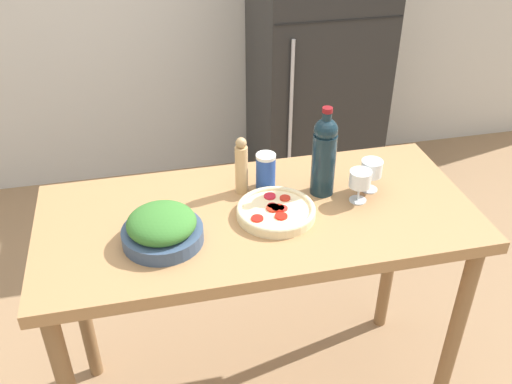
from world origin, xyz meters
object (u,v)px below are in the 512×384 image
Objects in this scene: wine_glass_near at (360,180)px; salt_canister at (266,171)px; refrigerator at (315,65)px; wine_bottle at (324,154)px; pepper_mill at (241,166)px; wine_glass_far at (372,170)px; salad_bowl at (162,228)px; homemade_pizza at (276,211)px.

wine_glass_near is 0.88× the size of salt_canister.
refrigerator is at bearing 65.52° from salt_canister.
pepper_mill is at bearing 166.62° from wine_bottle.
refrigerator is at bearing 62.78° from pepper_mill.
refrigerator is at bearing 79.06° from wine_glass_far.
pepper_mill is (-0.44, 0.09, 0.02)m from wine_glass_far.
wine_bottle is 0.22m from salt_canister.
wine_glass_near is 0.33m from salt_canister.
wine_bottle is 2.76× the size of wine_glass_near.
wine_glass_far is (-0.29, -1.52, 0.21)m from refrigerator.
refrigerator is at bearing 77.20° from wine_glass_near.
refrigerator is 1.96m from salad_bowl.
homemade_pizza is at bearing -92.28° from salt_canister.
wine_glass_near is 0.09m from wine_glass_far.
wine_glass_far is at bearing 41.11° from wine_glass_near.
homemade_pizza is at bearing -64.45° from pepper_mill.
pepper_mill is at bearing -175.79° from salt_canister.
refrigerator reaches higher than salt_canister.
salad_bowl is (-0.74, -0.13, -0.03)m from wine_glass_far.
wine_glass_far is at bearing -100.94° from refrigerator.
refrigerator is 12.29× the size of salt_canister.
refrigerator is 1.58m from salt_canister.
salad_bowl is (-1.03, -1.65, 0.18)m from refrigerator.
homemade_pizza is (0.08, -0.17, -0.08)m from pepper_mill.
salt_canister is at bearing 87.72° from homemade_pizza.
salt_canister is at bearing 158.95° from wine_bottle.
wine_glass_near is (0.10, -0.08, -0.07)m from wine_bottle.
pepper_mill is 0.37m from salad_bowl.
homemade_pizza is at bearing -151.68° from wine_bottle.
wine_glass_near is at bearing -138.89° from wine_glass_far.
wine_bottle is 2.76× the size of wine_glass_far.
salad_bowl is (-0.67, -0.08, -0.03)m from wine_glass_near.
refrigerator reaches higher than salad_bowl.
wine_glass_far is 0.38m from homemade_pizza.
pepper_mill is 1.59× the size of salt_canister.
salt_canister is (-0.29, 0.15, -0.01)m from wine_glass_near.
salad_bowl is at bearing -121.93° from refrigerator.
pepper_mill is 0.84× the size of salad_bowl.
salad_bowl is at bearing -169.69° from wine_glass_far.
wine_bottle reaches higher than salt_canister.
pepper_mill reaches higher than salad_bowl.
refrigerator is 13.99× the size of wine_glass_far.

